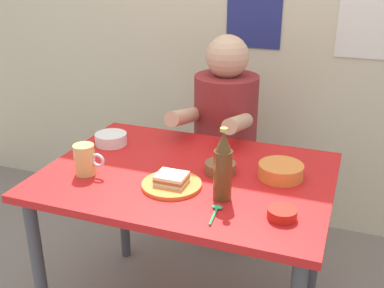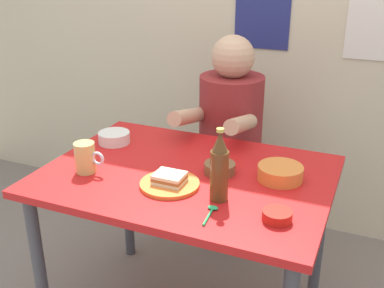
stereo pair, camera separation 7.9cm
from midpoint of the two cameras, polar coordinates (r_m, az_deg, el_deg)
name	(u,v)px [view 1 (the left image)]	position (r m, az deg, el deg)	size (l,w,h in m)	color
dining_table	(188,194)	(1.85, -1.76, -6.10)	(1.10, 0.80, 0.74)	red
stool	(224,188)	(2.53, 2.99, -5.44)	(0.34, 0.34, 0.45)	#4C4C51
person_seated	(225,116)	(2.35, 3.11, 3.44)	(0.33, 0.56, 0.72)	maroon
plate_orange	(172,185)	(1.71, -3.83, -4.99)	(0.22, 0.22, 0.01)	orange
sandwich	(172,178)	(1.70, -3.85, -4.25)	(0.11, 0.09, 0.04)	beige
beer_mug	(85,160)	(1.83, -14.14, -1.87)	(0.13, 0.08, 0.12)	#D1BC66
beer_bottle	(223,168)	(1.58, 2.37, -2.91)	(0.06, 0.06, 0.26)	#593819
rice_bowl_white	(111,138)	(2.10, -10.96, 0.67)	(0.14, 0.14, 0.05)	silver
condiment_bowl_brown	(220,167)	(1.80, 2.23, -2.85)	(0.12, 0.12, 0.04)	brown
soup_bowl_orange	(281,170)	(1.78, 9.58, -3.21)	(0.17, 0.17, 0.05)	orange
sambal_bowl_red	(282,213)	(1.53, 9.52, -8.36)	(0.10, 0.10, 0.03)	#B21E14
spoon	(216,211)	(1.55, 1.47, -8.18)	(0.04, 0.12, 0.01)	#26A559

